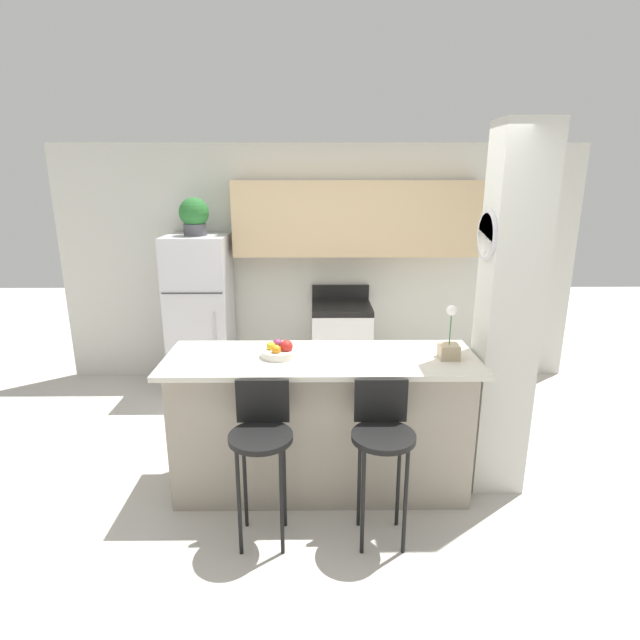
{
  "coord_description": "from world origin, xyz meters",
  "views": [
    {
      "loc": [
        -0.04,
        -3.24,
        2.19
      ],
      "look_at": [
        0.0,
        0.76,
        1.06
      ],
      "focal_mm": 28.0,
      "sensor_mm": 36.0,
      "label": 1
    }
  ],
  "objects": [
    {
      "name": "bar_stool_right",
      "position": [
        0.36,
        -0.54,
        0.69
      ],
      "size": [
        0.39,
        0.39,
        1.01
      ],
      "color": "black",
      "rests_on": "ground_plane"
    },
    {
      "name": "bar_stool_left",
      "position": [
        -0.36,
        -0.54,
        0.69
      ],
      "size": [
        0.39,
        0.39,
        1.01
      ],
      "color": "black",
      "rests_on": "ground_plane"
    },
    {
      "name": "refrigerator",
      "position": [
        -1.24,
        1.82,
        0.82
      ],
      "size": [
        0.63,
        0.63,
        1.64
      ],
      "color": "silver",
      "rests_on": "ground_plane"
    },
    {
      "name": "wall_back",
      "position": [
        0.16,
        2.11,
        1.5
      ],
      "size": [
        5.6,
        0.38,
        2.55
      ],
      "color": "silver",
      "rests_on": "ground_plane"
    },
    {
      "name": "potted_plant_on_fridge",
      "position": [
        -1.24,
        1.83,
        1.84
      ],
      "size": [
        0.29,
        0.29,
        0.37
      ],
      "color": "#4C4C51",
      "rests_on": "refrigerator"
    },
    {
      "name": "ground_plane",
      "position": [
        0.0,
        0.0,
        0.0
      ],
      "size": [
        14.0,
        14.0,
        0.0
      ],
      "primitive_type": "plane",
      "color": "beige"
    },
    {
      "name": "fruit_bowl",
      "position": [
        -0.29,
        0.01,
        1.05
      ],
      "size": [
        0.25,
        0.25,
        0.12
      ],
      "color": "silver",
      "rests_on": "counter_bar"
    },
    {
      "name": "orchid_vase",
      "position": [
        0.87,
        -0.04,
        1.11
      ],
      "size": [
        0.13,
        0.13,
        0.38
      ],
      "color": "tan",
      "rests_on": "counter_bar"
    },
    {
      "name": "stove_range",
      "position": [
        0.24,
        1.85,
        0.46
      ],
      "size": [
        0.62,
        0.59,
        1.07
      ],
      "color": "white",
      "rests_on": "ground_plane"
    },
    {
      "name": "pillar_right",
      "position": [
        1.27,
        0.03,
        1.28
      ],
      "size": [
        0.38,
        0.33,
        2.55
      ],
      "color": "silver",
      "rests_on": "ground_plane"
    },
    {
      "name": "counter_bar",
      "position": [
        0.0,
        0.0,
        0.51
      ],
      "size": [
        2.16,
        0.73,
        1.01
      ],
      "color": "gray",
      "rests_on": "ground_plane"
    }
  ]
}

